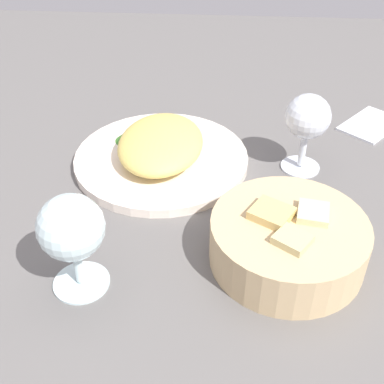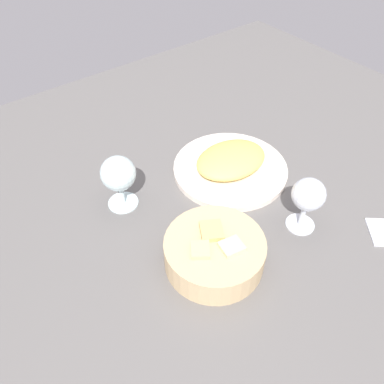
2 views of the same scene
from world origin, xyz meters
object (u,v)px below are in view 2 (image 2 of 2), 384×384
(bread_basket, at_px, (214,252))
(plate, at_px, (230,169))
(wine_glass_near, at_px, (119,175))
(wine_glass_far, at_px, (308,197))

(bread_basket, bearing_deg, plate, -138.38)
(plate, distance_m, bread_basket, 0.26)
(bread_basket, distance_m, wine_glass_near, 0.25)
(plate, bearing_deg, bread_basket, 41.62)
(plate, relative_size, bread_basket, 1.44)
(wine_glass_far, bearing_deg, plate, -89.39)
(plate, bearing_deg, wine_glass_far, 90.61)
(bread_basket, xyz_separation_m, wine_glass_near, (0.06, -0.23, 0.05))
(bread_basket, relative_size, wine_glass_near, 1.50)
(wine_glass_near, xyz_separation_m, wine_glass_far, (-0.25, 0.27, 0.00))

